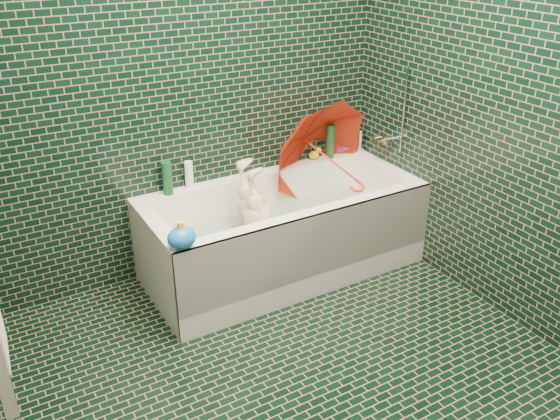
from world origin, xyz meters
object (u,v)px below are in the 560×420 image
rubber_duck (315,154)px  bath_toy (182,237)px  bathtub (284,241)px  child (261,232)px  umbrella (332,161)px

rubber_duck → bath_toy: size_ratio=0.65×
bathtub → rubber_duck: bearing=38.4°
child → umbrella: 0.66m
umbrella → rubber_duck: (0.03, 0.25, -0.04)m
bathtub → umbrella: umbrella is taller
child → bath_toy: bearing=-51.4°
bathtub → rubber_duck: (0.45, 0.36, 0.38)m
umbrella → bath_toy: bearing=-167.9°
bathtub → umbrella: size_ratio=2.37×
child → umbrella: size_ratio=1.25×
child → rubber_duck: bearing=129.4°
bathtub → child: (-0.15, 0.02, 0.10)m
bathtub → child: 0.18m
bathtub → child: size_ratio=1.89×
umbrella → bath_toy: umbrella is taller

